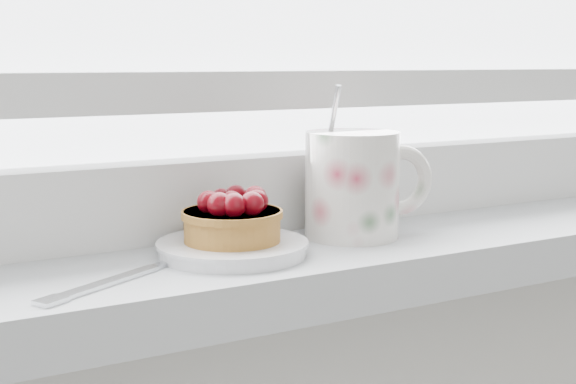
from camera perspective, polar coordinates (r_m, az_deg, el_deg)
saucer at (r=0.66m, az=-3.97°, el=-4.02°), size 0.12×0.12×0.01m
raspberry_tart at (r=0.65m, az=-3.97°, el=-1.86°), size 0.08×0.08×0.04m
floral_mug at (r=0.72m, az=4.83°, el=0.70°), size 0.13×0.10×0.14m
fork at (r=0.61m, az=-10.52°, el=-5.61°), size 0.18×0.11×0.00m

